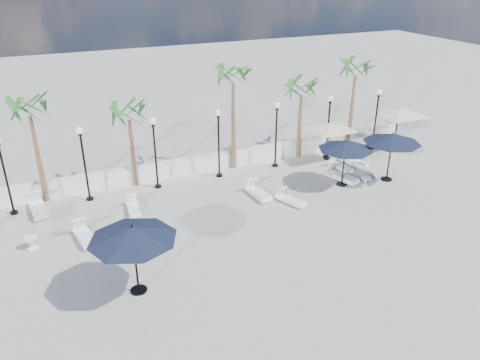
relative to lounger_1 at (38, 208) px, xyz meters
name	(u,v)px	position (x,y,z in m)	size (l,w,h in m)	color
ground	(273,232)	(9.43, -6.10, -0.25)	(100.00, 100.00, 0.00)	#9B9C97
balustrade	(213,162)	(9.43, 1.40, 0.21)	(26.00, 0.30, 1.01)	silver
lamppost_0	(3,165)	(-1.07, 0.40, 2.24)	(0.36, 0.36, 3.84)	black
lamppost_1	(83,154)	(2.43, 0.40, 2.24)	(0.36, 0.36, 3.84)	black
lamppost_2	(154,143)	(5.93, 0.40, 2.24)	(0.36, 0.36, 3.84)	black
lamppost_3	(219,134)	(9.43, 0.40, 2.24)	(0.36, 0.36, 3.84)	black
lamppost_4	(276,125)	(12.93, 0.40, 2.24)	(0.36, 0.36, 3.84)	black
lamppost_5	(329,118)	(16.43, 0.40, 2.24)	(0.36, 0.36, 3.84)	black
lamppost_6	(377,111)	(19.93, 0.40, 2.24)	(0.36, 0.36, 3.84)	black
palm_0	(30,113)	(0.43, 1.20, 4.28)	(2.60, 2.60, 5.50)	brown
palm_1	(129,117)	(4.93, 1.20, 3.50)	(2.60, 2.60, 4.70)	brown
palm_2	(233,80)	(10.63, 1.20, 4.86)	(2.60, 2.60, 6.10)	brown
palm_3	(301,93)	(14.93, 1.20, 3.70)	(2.60, 2.60, 4.90)	brown
palm_4	(355,74)	(18.63, 1.20, 4.47)	(2.60, 2.60, 5.70)	brown
lounger_1	(38,208)	(0.00, 0.00, 0.00)	(0.85, 2.08, 0.76)	white
lounger_2	(85,236)	(1.74, -3.43, -0.02)	(0.92, 1.96, 0.70)	white
lounger_3	(133,207)	(4.18, -1.71, -0.04)	(0.70, 1.74, 0.64)	white
lounger_4	(258,192)	(10.33, -2.71, -0.01)	(0.79, 1.95, 0.71)	white
lounger_5	(291,199)	(11.49, -4.00, -0.04)	(1.15, 1.74, 0.62)	white
lounger_6	(341,176)	(15.34, -2.79, 0.00)	(1.22, 2.11, 0.75)	white
lounger_7	(353,161)	(17.25, -1.26, -0.01)	(1.07, 2.01, 0.72)	white
lounger_8	(341,166)	(16.15, -1.55, -0.04)	(0.71, 1.72, 0.63)	white
side_table_0	(32,242)	(-0.36, -3.16, 0.07)	(0.55, 0.55, 0.53)	white
side_table_1	(168,228)	(5.12, -4.40, 0.07)	(0.55, 0.55, 0.54)	white
side_table_2	(366,181)	(16.05, -3.96, 0.07)	(0.55, 0.55, 0.54)	white
parasol_navy_left	(132,234)	(3.07, -7.73, 2.19)	(3.14, 3.14, 2.77)	black
parasol_navy_mid	(346,146)	(15.04, -3.27, 1.99)	(2.85, 2.85, 2.55)	black
parasol_navy_right	(392,138)	(17.65, -3.74, 2.15)	(3.05, 3.05, 2.73)	black
parasol_cream_sq_a	(330,123)	(16.36, 0.10, 1.98)	(4.92, 4.92, 2.41)	black
parasol_cream_sq_b	(399,109)	(21.43, 0.10, 2.28)	(5.47, 5.47, 2.74)	black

